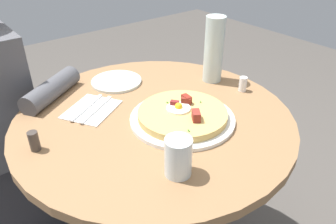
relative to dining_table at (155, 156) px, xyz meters
The scene contains 12 objects.
dining_table is the anchor object (origin of this frame).
person_seated 0.66m from the dining_table, 33.86° to the left, with size 0.52×0.42×1.14m.
pizza_plate 0.20m from the dining_table, 148.80° to the right, with size 0.33×0.33×0.01m, color white.
breakfast_pizza 0.22m from the dining_table, 148.45° to the right, with size 0.28×0.28×0.05m.
bread_plate 0.33m from the dining_table, ahead, with size 0.19×0.19×0.01m, color silver.
napkin 0.27m from the dining_table, 43.59° to the left, with size 0.17×0.14×0.00m, color white.
fork 0.29m from the dining_table, 42.58° to the left, with size 0.18×0.01×0.01m, color silver.
knife 0.26m from the dining_table, 44.77° to the left, with size 0.18×0.01×0.01m, color silver.
water_glass 0.36m from the dining_table, 155.80° to the left, with size 0.07×0.07×0.10m, color silver.
water_bottle 0.44m from the dining_table, 78.16° to the right, with size 0.07×0.07×0.25m, color silver.
salt_shaker 0.41m from the dining_table, 100.53° to the right, with size 0.03×0.03×0.05m, color white.
pepper_shaker 0.41m from the dining_table, 81.45° to the left, with size 0.03×0.03×0.06m, color #3F3833.
Camera 1 is at (-0.73, 0.52, 1.27)m, focal length 35.15 mm.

